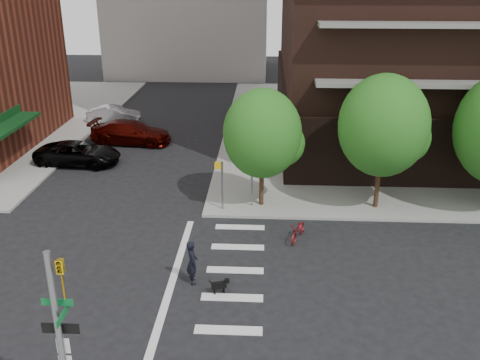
{
  "coord_description": "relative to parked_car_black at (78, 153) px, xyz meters",
  "views": [
    {
      "loc": [
        4.2,
        -17.41,
        11.87
      ],
      "look_at": [
        3.0,
        6.0,
        2.5
      ],
      "focal_mm": 40.0,
      "sensor_mm": 36.0,
      "label": 1
    }
  ],
  "objects": [
    {
      "name": "pedestrian_signal",
      "position": [
        10.16,
        -6.51,
        1.11
      ],
      "size": [
        2.18,
        0.67,
        2.6
      ],
      "color": "slate",
      "rests_on": "sidewalk_ne"
    },
    {
      "name": "crosswalk",
      "position": [
        10.05,
        -14.43,
        -0.74
      ],
      "size": [
        3.85,
        13.0,
        0.01
      ],
      "color": "silver",
      "rests_on": "ground"
    },
    {
      "name": "ground",
      "position": [
        7.84,
        -14.43,
        -0.74
      ],
      "size": [
        120.0,
        120.0,
        0.0
      ],
      "primitive_type": "plane",
      "color": "black",
      "rests_on": "ground"
    },
    {
      "name": "parked_car_silver",
      "position": [
        -0.36,
        9.89,
        -0.04
      ],
      "size": [
        1.55,
        4.28,
        1.4
      ],
      "primitive_type": "imported",
      "rotation": [
        0.0,
        0.0,
        1.56
      ],
      "color": "#ACADB3",
      "rests_on": "ground"
    },
    {
      "name": "sidewalk_ne",
      "position": [
        28.34,
        9.07,
        -0.67
      ],
      "size": [
        39.0,
        33.0,
        0.15
      ],
      "primitive_type": "cube",
      "color": "gray",
      "rests_on": "ground"
    },
    {
      "name": "parked_car_black",
      "position": [
        0.0,
        0.0,
        0.0
      ],
      "size": [
        2.76,
        5.49,
        1.49
      ],
      "primitive_type": "imported",
      "rotation": [
        0.0,
        0.0,
        1.52
      ],
      "color": "black",
      "rests_on": "ground"
    },
    {
      "name": "parked_car_maroon",
      "position": [
        2.34,
        4.51,
        0.09
      ],
      "size": [
        2.87,
        5.95,
        1.67
      ],
      "primitive_type": "imported",
      "rotation": [
        0.0,
        0.0,
        1.48
      ],
      "color": "#390603",
      "rests_on": "ground"
    },
    {
      "name": "scooter",
      "position": [
        13.61,
        -9.52,
        -0.27
      ],
      "size": [
        1.21,
        1.9,
        0.94
      ],
      "primitive_type": "imported",
      "rotation": [
        0.0,
        0.0,
        -0.36
      ],
      "color": "maroon",
      "rests_on": "ground"
    },
    {
      "name": "dog_walker",
      "position": [
        9.18,
        -13.42,
        0.18
      ],
      "size": [
        0.78,
        0.63,
        1.86
      ],
      "primitive_type": "imported",
      "rotation": [
        0.0,
        0.0,
        1.88
      ],
      "color": "black",
      "rests_on": "ground"
    },
    {
      "name": "dog",
      "position": [
        10.36,
        -14.13,
        -0.37
      ],
      "size": [
        0.71,
        0.36,
        0.59
      ],
      "rotation": [
        0.0,
        0.0,
        0.3
      ],
      "color": "black",
      "rests_on": "ground"
    },
    {
      "name": "tree_b",
      "position": [
        17.84,
        -5.93,
        3.8
      ],
      "size": [
        4.5,
        4.5,
        6.65
      ],
      "color": "#301E11",
      "rests_on": "sidewalk_ne"
    },
    {
      "name": "tree_a",
      "position": [
        11.84,
        -5.93,
        3.3
      ],
      "size": [
        4.0,
        4.0,
        5.9
      ],
      "color": "#301E11",
      "rests_on": "sidewalk_ne"
    }
  ]
}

